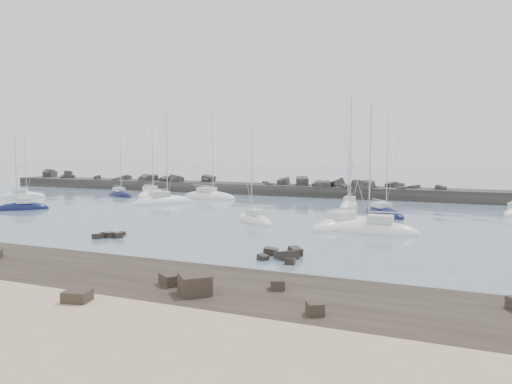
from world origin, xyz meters
TOP-DOWN VIEW (x-y plane):
  - ground at (0.00, 0.00)m, footprint 400.00×400.00m
  - rock_shelf at (-0.02, -21.97)m, footprint 140.00×12.54m
  - rock_cluster_near at (-3.94, -8.65)m, footprint 2.65×3.38m
  - rock_cluster_far at (14.20, -10.52)m, footprint 3.54×3.93m
  - breakwater at (-7.78, 37.99)m, footprint 115.00×6.88m
  - sailboat_0 at (-42.39, 15.77)m, footprint 7.21×5.86m
  - sailboat_1 at (-24.13, 26.67)m, footprint 3.83×8.76m
  - sailboat_2 at (-28.44, 3.23)m, footprint 6.28×6.25m
  - sailboat_3 at (-15.52, 17.39)m, footprint 7.69×9.64m
  - sailboat_4 at (-12.85, 27.01)m, footprint 10.23×3.91m
  - sailboat_5 at (4.82, 5.34)m, footprint 6.91×5.98m
  - sailboat_6 at (11.27, 24.08)m, footprint 2.11×6.80m
  - sailboat_7 at (15.04, 5.58)m, footprint 7.10×9.57m
  - sailboat_8 at (17.16, 16.96)m, footprint 7.41×8.18m
  - sailboat_9 at (18.65, 3.52)m, footprint 8.64×3.00m
  - sailboat_13 at (-28.84, 24.06)m, footprint 7.34×4.89m

SIDE VIEW (x-z plane):
  - ground at x=0.00m, z-range 0.00..0.00m
  - rock_shelf at x=-0.02m, z-range -0.97..1.01m
  - rock_cluster_near at x=-3.94m, z-range -0.49..0.57m
  - sailboat_8 at x=17.16m, z-range -6.52..6.78m
  - sailboat_6 at x=11.27m, z-range -5.30..5.56m
  - sailboat_13 at x=-28.84m, z-range -5.50..5.76m
  - sailboat_5 at x=4.82m, z-range -5.47..5.74m
  - sailboat_0 at x=-42.39m, z-range -5.60..5.87m
  - sailboat_7 at x=15.04m, z-range -7.23..7.51m
  - sailboat_4 at x=-12.85m, z-range -7.72..8.01m
  - sailboat_2 at x=-28.44m, z-range -5.33..5.62m
  - sailboat_1 at x=-24.13m, z-range -6.59..6.89m
  - sailboat_3 at x=-15.52m, z-range -7.42..7.71m
  - sailboat_9 at x=18.65m, z-range -6.66..6.95m
  - rock_cluster_far at x=14.20m, z-range -0.37..0.74m
  - breakwater at x=-7.78m, z-range -2.19..2.84m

